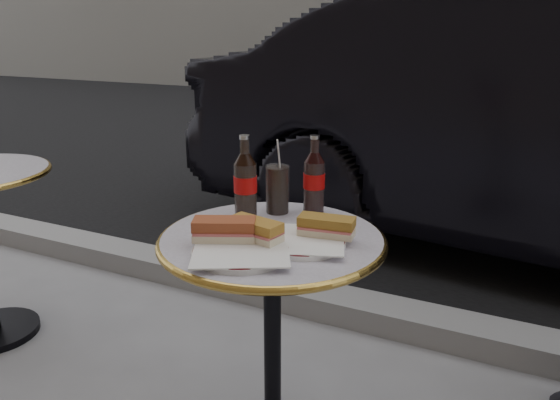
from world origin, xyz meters
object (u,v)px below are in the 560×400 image
at_px(cola_bottle_left, 245,177).
at_px(cola_bottle_right, 314,174).
at_px(bistro_table, 273,353).
at_px(cola_glass, 277,189).
at_px(plate_left, 241,252).
at_px(plate_right, 303,242).

relative_size(cola_bottle_left, cola_bottle_right, 1.04).
bearing_deg(bistro_table, cola_glass, 111.91).
xyz_separation_m(plate_left, plate_right, (0.11, 0.13, -0.00)).
bearing_deg(plate_right, plate_left, -130.51).
height_order(plate_left, cola_bottle_left, cola_bottle_left).
bearing_deg(bistro_table, cola_bottle_left, 143.53).
relative_size(plate_right, cola_bottle_left, 0.91).
relative_size(plate_left, cola_bottle_left, 1.00).
bearing_deg(bistro_table, plate_left, -94.28).
relative_size(cola_bottle_left, cola_glass, 1.69).
height_order(plate_right, cola_bottle_right, cola_bottle_right).
relative_size(plate_right, cola_glass, 1.53).
xyz_separation_m(cola_bottle_right, cola_glass, (-0.10, -0.05, -0.05)).
distance_m(plate_left, cola_bottle_left, 0.30).
relative_size(plate_right, cola_bottle_right, 0.95).
relative_size(plate_left, cola_glass, 1.68).
height_order(plate_left, plate_right, plate_left).
xyz_separation_m(plate_right, cola_glass, (-0.17, 0.20, 0.07)).
bearing_deg(cola_glass, cola_bottle_right, 29.39).
bearing_deg(plate_right, cola_bottle_right, 106.52).
bearing_deg(cola_bottle_right, cola_bottle_left, -139.61).
bearing_deg(plate_right, cola_glass, 130.41).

